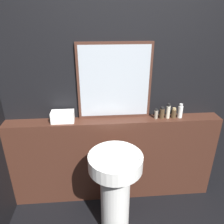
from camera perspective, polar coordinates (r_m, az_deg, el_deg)
wall_back at (r=2.24m, az=0.32°, el=5.46°), size 8.00×0.06×2.50m
vanity_counter at (r=2.49m, az=0.53°, el=-12.24°), size 2.22×0.18×0.98m
pedestal_sink at (r=2.11m, az=0.84°, el=-18.51°), size 0.48×0.48×0.88m
mirror at (r=2.16m, az=0.67°, el=7.89°), size 0.73×0.03×0.76m
towel_stack at (r=2.22m, az=-12.75°, el=-1.19°), size 0.22×0.12×0.11m
shampoo_bottle at (r=2.28m, az=11.45°, el=-0.51°), size 0.04×0.04×0.11m
conditioner_bottle at (r=2.30m, az=12.93°, el=-0.26°), size 0.05×0.05×0.12m
lotion_bottle at (r=2.31m, az=14.44°, el=0.16°), size 0.04×0.04×0.16m
body_wash_bottle at (r=2.34m, az=15.83°, el=-0.29°), size 0.05×0.05×0.11m
hand_soap_bottle at (r=2.36m, az=17.40°, el=0.19°), size 0.05×0.05×0.15m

